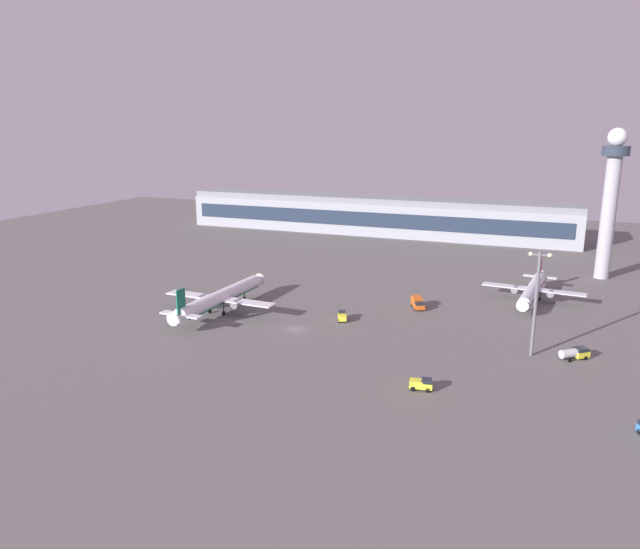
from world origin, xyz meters
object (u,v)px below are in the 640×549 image
at_px(baggage_tractor, 422,384).
at_px(control_tower, 611,194).
at_px(airplane_near_gate, 220,298).
at_px(catering_truck, 418,303).
at_px(fuel_truck, 575,353).
at_px(airplane_terminal_side, 533,289).
at_px(maintenance_van, 342,316).
at_px(apron_light_east, 536,296).

bearing_deg(baggage_tractor, control_tower, 151.61).
distance_m(airplane_near_gate, catering_truck, 51.67).
height_order(baggage_tractor, fuel_truck, fuel_truck).
height_order(control_tower, fuel_truck, control_tower).
relative_size(airplane_near_gate, catering_truck, 6.56).
bearing_deg(airplane_near_gate, baggage_tractor, -22.36).
bearing_deg(baggage_tractor, airplane_terminal_side, 157.13).
relative_size(maintenance_van, fuel_truck, 0.74).
height_order(airplane_near_gate, catering_truck, airplane_near_gate).
relative_size(baggage_tractor, fuel_truck, 0.71).
relative_size(control_tower, maintenance_van, 10.16).
bearing_deg(control_tower, airplane_terminal_side, -118.42).
distance_m(maintenance_van, fuel_truck, 53.42).
distance_m(baggage_tractor, maintenance_van, 41.80).
xyz_separation_m(airplane_terminal_side, maintenance_van, (-42.88, -35.34, -2.24)).
distance_m(airplane_near_gate, baggage_tractor, 64.42).
bearing_deg(catering_truck, fuel_truck, 122.04).
bearing_deg(control_tower, apron_light_east, -102.63).
bearing_deg(fuel_truck, airplane_near_gate, -129.98).
bearing_deg(maintenance_van, catering_truck, 26.19).
bearing_deg(catering_truck, baggage_tractor, 76.22).
xyz_separation_m(control_tower, apron_light_east, (-17.41, -77.68, -13.59)).
bearing_deg(baggage_tractor, maintenance_van, -149.51).
xyz_separation_m(maintenance_van, apron_light_east, (44.66, -6.89, 11.77)).
relative_size(airplane_terminal_side, apron_light_east, 1.58).
xyz_separation_m(airplane_near_gate, fuel_truck, (84.72, -0.58, -2.52)).
xyz_separation_m(baggage_tractor, maintenance_van, (-26.85, 32.03, 0.00)).
bearing_deg(catering_truck, maintenance_van, 20.80).
bearing_deg(airplane_near_gate, apron_light_east, 1.03).
distance_m(control_tower, airplane_near_gate, 122.68).
bearing_deg(fuel_truck, baggage_tractor, -84.50).
relative_size(maintenance_van, apron_light_east, 0.20).
xyz_separation_m(control_tower, baggage_tractor, (-35.22, -102.83, -25.36)).
bearing_deg(maintenance_van, control_tower, 26.85).
distance_m(control_tower, fuel_truck, 81.02).
relative_size(control_tower, baggage_tractor, 10.54).
relative_size(airplane_near_gate, airplane_terminal_side, 1.14).
height_order(airplane_near_gate, airplane_terminal_side, airplane_near_gate).
height_order(airplane_near_gate, fuel_truck, airplane_near_gate).
xyz_separation_m(catering_truck, apron_light_east, (29.55, -23.72, 11.37)).
height_order(airplane_near_gate, baggage_tractor, airplane_near_gate).
height_order(baggage_tractor, catering_truck, catering_truck).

